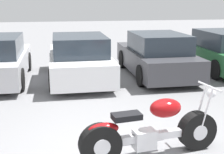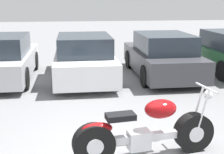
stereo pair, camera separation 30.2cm
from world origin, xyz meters
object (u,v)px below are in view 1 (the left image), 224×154
Objects in this scene: motorcycle at (150,131)px; parked_car_green at (222,52)px; parked_car_white at (79,59)px; parked_car_dark_grey at (156,56)px.

parked_car_green is (4.27, 5.48, 0.22)m from motorcycle.
parked_car_white and parked_car_dark_grey have the same top height.
parked_car_white is 2.49m from parked_car_dark_grey.
parked_car_green is at bearing 7.58° from parked_car_dark_grey.
parked_car_white is 1.00× the size of parked_car_green.
motorcycle is 5.45m from parked_car_dark_grey.
parked_car_dark_grey is 2.51m from parked_car_green.
parked_car_green reaches higher than motorcycle.
parked_car_white is at bearing -177.81° from parked_car_dark_grey.
parked_car_green is (2.49, 0.33, 0.00)m from parked_car_dark_grey.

